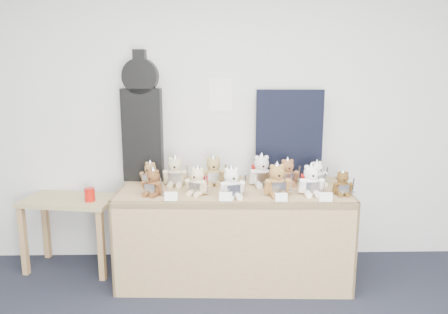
{
  "coord_description": "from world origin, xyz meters",
  "views": [
    {
      "loc": [
        -0.05,
        -1.51,
        1.8
      ],
      "look_at": [
        0.03,
        1.94,
        1.08
      ],
      "focal_mm": 35.0,
      "sensor_mm": 36.0,
      "label": 1
    }
  ],
  "objects_px": {
    "red_cup": "(90,195)",
    "teddy_back_end": "(317,175)",
    "teddy_back_right": "(287,173)",
    "teddy_back_centre_right": "(262,172)",
    "teddy_back_centre_left": "(213,172)",
    "teddy_front_centre": "(232,184)",
    "teddy_front_left": "(197,182)",
    "teddy_back_far_left": "(150,174)",
    "teddy_front_right": "(277,181)",
    "teddy_front_far_right": "(311,181)",
    "teddy_front_end": "(342,184)",
    "teddy_front_far_left": "(153,183)",
    "teddy_back_left": "(175,172)",
    "display_table": "(233,210)",
    "guitar_case": "(142,118)",
    "side_table": "(70,211)"
  },
  "relations": [
    {
      "from": "display_table",
      "to": "teddy_back_end",
      "type": "height_order",
      "value": "teddy_back_end"
    },
    {
      "from": "teddy_front_far_left",
      "to": "teddy_back_far_left",
      "type": "distance_m",
      "value": 0.32
    },
    {
      "from": "teddy_front_centre",
      "to": "teddy_front_far_left",
      "type": "bearing_deg",
      "value": 158.51
    },
    {
      "from": "red_cup",
      "to": "teddy_back_end",
      "type": "xyz_separation_m",
      "value": [
        1.96,
        -0.02,
        0.17
      ]
    },
    {
      "from": "teddy_front_far_left",
      "to": "teddy_back_end",
      "type": "height_order",
      "value": "same"
    },
    {
      "from": "display_table",
      "to": "teddy_back_left",
      "type": "bearing_deg",
      "value": 162.57
    },
    {
      "from": "teddy_front_right",
      "to": "teddy_back_centre_right",
      "type": "height_order",
      "value": "teddy_back_centre_right"
    },
    {
      "from": "guitar_case",
      "to": "teddy_front_end",
      "type": "xyz_separation_m",
      "value": [
        1.65,
        -0.5,
        -0.47
      ]
    },
    {
      "from": "teddy_front_right",
      "to": "teddy_front_far_right",
      "type": "height_order",
      "value": "teddy_front_right"
    },
    {
      "from": "teddy_front_far_right",
      "to": "teddy_back_centre_right",
      "type": "relative_size",
      "value": 0.92
    },
    {
      "from": "guitar_case",
      "to": "teddy_back_right",
      "type": "bearing_deg",
      "value": -3.03
    },
    {
      "from": "side_table",
      "to": "teddy_front_far_right",
      "type": "bearing_deg",
      "value": -1.07
    },
    {
      "from": "teddy_front_far_right",
      "to": "teddy_back_end",
      "type": "bearing_deg",
      "value": 66.32
    },
    {
      "from": "display_table",
      "to": "teddy_back_centre_right",
      "type": "xyz_separation_m",
      "value": [
        0.25,
        0.16,
        0.29
      ]
    },
    {
      "from": "teddy_front_far_right",
      "to": "teddy_back_end",
      "type": "relative_size",
      "value": 1.15
    },
    {
      "from": "teddy_front_centre",
      "to": "teddy_front_right",
      "type": "height_order",
      "value": "teddy_front_right"
    },
    {
      "from": "teddy_back_far_left",
      "to": "teddy_front_centre",
      "type": "bearing_deg",
      "value": -4.02
    },
    {
      "from": "display_table",
      "to": "teddy_front_far_left",
      "type": "xyz_separation_m",
      "value": [
        -0.64,
        -0.12,
        0.27
      ]
    },
    {
      "from": "teddy_front_end",
      "to": "teddy_back_centre_left",
      "type": "height_order",
      "value": "teddy_back_centre_left"
    },
    {
      "from": "teddy_front_left",
      "to": "teddy_front_far_left",
      "type": "bearing_deg",
      "value": -152.42
    },
    {
      "from": "teddy_back_right",
      "to": "teddy_back_centre_right",
      "type": "bearing_deg",
      "value": 177.07
    },
    {
      "from": "teddy_back_centre_left",
      "to": "teddy_front_far_left",
      "type": "bearing_deg",
      "value": -150.23
    },
    {
      "from": "red_cup",
      "to": "teddy_front_left",
      "type": "relative_size",
      "value": 0.46
    },
    {
      "from": "teddy_front_far_left",
      "to": "teddy_back_far_left",
      "type": "relative_size",
      "value": 1.04
    },
    {
      "from": "teddy_back_left",
      "to": "teddy_front_left",
      "type": "bearing_deg",
      "value": -52.88
    },
    {
      "from": "teddy_back_end",
      "to": "teddy_front_far_left",
      "type": "bearing_deg",
      "value": 162.33
    },
    {
      "from": "side_table",
      "to": "teddy_front_far_right",
      "type": "distance_m",
      "value": 2.12
    },
    {
      "from": "guitar_case",
      "to": "teddy_back_far_left",
      "type": "bearing_deg",
      "value": -58.9
    },
    {
      "from": "red_cup",
      "to": "teddy_back_far_left",
      "type": "relative_size",
      "value": 0.5
    },
    {
      "from": "teddy_front_far_right",
      "to": "teddy_back_left",
      "type": "xyz_separation_m",
      "value": [
        -1.11,
        0.31,
        0.0
      ]
    },
    {
      "from": "teddy_front_left",
      "to": "teddy_back_end",
      "type": "bearing_deg",
      "value": 38.0
    },
    {
      "from": "teddy_front_centre",
      "to": "teddy_back_right",
      "type": "relative_size",
      "value": 1.06
    },
    {
      "from": "guitar_case",
      "to": "teddy_back_left",
      "type": "height_order",
      "value": "guitar_case"
    },
    {
      "from": "side_table",
      "to": "teddy_front_left",
      "type": "bearing_deg",
      "value": -7.65
    },
    {
      "from": "teddy_back_left",
      "to": "teddy_back_right",
      "type": "distance_m",
      "value": 0.97
    },
    {
      "from": "guitar_case",
      "to": "teddy_front_centre",
      "type": "height_order",
      "value": "guitar_case"
    },
    {
      "from": "teddy_front_left",
      "to": "teddy_back_far_left",
      "type": "relative_size",
      "value": 1.09
    },
    {
      "from": "teddy_front_far_left",
      "to": "teddy_back_far_left",
      "type": "height_order",
      "value": "teddy_front_far_left"
    },
    {
      "from": "teddy_front_far_left",
      "to": "teddy_front_left",
      "type": "xyz_separation_m",
      "value": [
        0.35,
        0.02,
        0.0
      ]
    },
    {
      "from": "teddy_front_left",
      "to": "teddy_back_far_left",
      "type": "distance_m",
      "value": 0.51
    },
    {
      "from": "red_cup",
      "to": "teddy_back_left",
      "type": "bearing_deg",
      "value": 0.67
    },
    {
      "from": "teddy_front_centre",
      "to": "teddy_back_end",
      "type": "relative_size",
      "value": 1.13
    },
    {
      "from": "teddy_back_centre_left",
      "to": "teddy_back_centre_right",
      "type": "relative_size",
      "value": 0.93
    },
    {
      "from": "teddy_front_end",
      "to": "teddy_back_end",
      "type": "height_order",
      "value": "teddy_back_end"
    },
    {
      "from": "teddy_front_end",
      "to": "side_table",
      "type": "bearing_deg",
      "value": 172.69
    },
    {
      "from": "teddy_back_centre_left",
      "to": "teddy_front_centre",
      "type": "bearing_deg",
      "value": -73.03
    },
    {
      "from": "teddy_front_centre",
      "to": "teddy_back_centre_right",
      "type": "height_order",
      "value": "teddy_back_centre_right"
    },
    {
      "from": "red_cup",
      "to": "teddy_back_end",
      "type": "relative_size",
      "value": 0.48
    },
    {
      "from": "teddy_front_centre",
      "to": "teddy_back_far_left",
      "type": "height_order",
      "value": "teddy_front_centre"
    },
    {
      "from": "side_table",
      "to": "teddy_back_right",
      "type": "distance_m",
      "value": 1.95
    }
  ]
}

